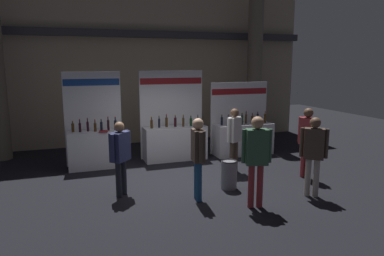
{
  "coord_description": "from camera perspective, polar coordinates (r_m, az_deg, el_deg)",
  "views": [
    {
      "loc": [
        -2.3,
        -7.86,
        2.81
      ],
      "look_at": [
        0.61,
        0.41,
        1.21
      ],
      "focal_mm": 33.69,
      "sensor_mm": 36.0,
      "label": 1
    }
  ],
  "objects": [
    {
      "name": "exhibitor_booth_2",
      "position": [
        11.25,
        8.03,
        -1.24
      ],
      "size": [
        1.91,
        0.66,
        2.21
      ],
      "color": "white",
      "rests_on": "ground_plane"
    },
    {
      "name": "hall_colonnade",
      "position": [
        12.67,
        -9.13,
        12.76
      ],
      "size": [
        12.66,
        1.39,
        6.82
      ],
      "color": "gray",
      "rests_on": "ground_plane"
    },
    {
      "name": "visitor_1",
      "position": [
        7.71,
        -11.29,
        -3.72
      ],
      "size": [
        0.48,
        0.49,
        1.6
      ],
      "rotation": [
        0.0,
        0.0,
        3.95
      ],
      "color": "#23232D",
      "rests_on": "ground_plane"
    },
    {
      "name": "visitor_2",
      "position": [
        7.32,
        0.95,
        -3.81
      ],
      "size": [
        0.27,
        0.56,
        1.72
      ],
      "rotation": [
        0.0,
        0.0,
        4.59
      ],
      "color": "navy",
      "rests_on": "ground_plane"
    },
    {
      "name": "exhibitor_booth_1",
      "position": [
        10.55,
        -2.78,
        -1.65
      ],
      "size": [
        1.9,
        0.66,
        2.58
      ],
      "color": "white",
      "rests_on": "ground_plane"
    },
    {
      "name": "visitor_3",
      "position": [
        9.3,
        6.69,
        -1.12
      ],
      "size": [
        0.47,
        0.35,
        1.66
      ],
      "rotation": [
        0.0,
        0.0,
        0.49
      ],
      "color": "#47382D",
      "rests_on": "ground_plane"
    },
    {
      "name": "trash_bin",
      "position": [
        8.21,
        5.87,
        -7.34
      ],
      "size": [
        0.36,
        0.36,
        0.65
      ],
      "color": "slate",
      "rests_on": "ground_plane"
    },
    {
      "name": "visitor_5",
      "position": [
        7.04,
        10.18,
        -3.89
      ],
      "size": [
        0.57,
        0.35,
        1.81
      ],
      "rotation": [
        0.0,
        0.0,
        2.87
      ],
      "color": "maroon",
      "rests_on": "ground_plane"
    },
    {
      "name": "visitor_0",
      "position": [
        9.2,
        17.76,
        -1.33
      ],
      "size": [
        0.33,
        0.49,
        1.73
      ],
      "rotation": [
        0.0,
        0.0,
        5.05
      ],
      "color": "maroon",
      "rests_on": "ground_plane"
    },
    {
      "name": "ground_plane",
      "position": [
        8.66,
        -2.95,
        -8.62
      ],
      "size": [
        25.31,
        25.31,
        0.0
      ],
      "primitive_type": "plane",
      "color": "black"
    },
    {
      "name": "visitor_4",
      "position": [
        7.94,
        18.7,
        -3.29
      ],
      "size": [
        0.47,
        0.41,
        1.7
      ],
      "rotation": [
        0.0,
        0.0,
        2.5
      ],
      "color": "#ADA393",
      "rests_on": "ground_plane"
    },
    {
      "name": "exhibitor_booth_0",
      "position": [
        10.07,
        -15.05,
        -2.52
      ],
      "size": [
        1.52,
        0.72,
        2.57
      ],
      "color": "white",
      "rests_on": "ground_plane"
    }
  ]
}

